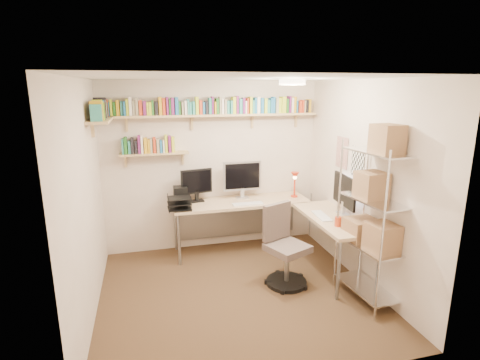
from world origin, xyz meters
The scene contains 6 objects.
ground centered at (0.00, 0.00, 0.00)m, with size 3.20×3.20×0.00m, color #3F2C1B.
room_shell centered at (0.00, 0.00, 1.55)m, with size 3.24×3.04×2.52m.
wall_shelves centered at (-0.41, 1.30, 2.03)m, with size 3.12×1.09×0.80m.
corner_desk centered at (0.50, 0.93, 0.77)m, with size 2.39×1.98×1.35m.
office_chair centered at (0.63, 0.10, 0.43)m, with size 0.58×0.59×1.01m.
wire_rack centered at (1.42, -0.51, 1.13)m, with size 0.46×0.82×2.04m.
Camera 1 is at (-0.97, -3.92, 2.40)m, focal length 28.00 mm.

